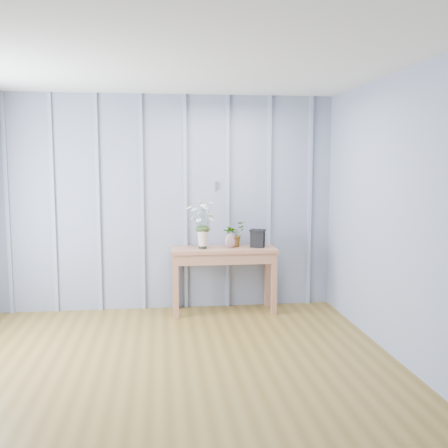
{
  "coord_description": "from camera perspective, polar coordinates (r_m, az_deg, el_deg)",
  "views": [
    {
      "loc": [
        -0.04,
        -3.89,
        1.71
      ],
      "look_at": [
        0.67,
        1.94,
        1.03
      ],
      "focal_mm": 42.0,
      "sensor_mm": 36.0,
      "label": 1
    }
  ],
  "objects": [
    {
      "name": "ground",
      "position": [
        4.25,
        -6.08,
        -17.19
      ],
      "size": [
        4.5,
        4.5,
        0.0
      ],
      "primitive_type": "plane",
      "color": "brown",
      "rests_on": "ground"
    },
    {
      "name": "daisy_vase",
      "position": [
        5.91,
        -2.35,
        0.75
      ],
      "size": [
        0.4,
        0.31,
        0.57
      ],
      "color": "black",
      "rests_on": "sideboard"
    },
    {
      "name": "room_shell",
      "position": [
        4.81,
        -6.56,
        9.86
      ],
      "size": [
        4.0,
        4.5,
        2.5
      ],
      "color": "gray",
      "rests_on": "ground"
    },
    {
      "name": "carved_box",
      "position": [
        6.02,
        3.68,
        -1.55
      ],
      "size": [
        0.21,
        0.19,
        0.21
      ],
      "color": "black",
      "rests_on": "sideboard"
    },
    {
      "name": "sideboard",
      "position": [
        6.02,
        -0.06,
        -3.68
      ],
      "size": [
        1.2,
        0.45,
        0.75
      ],
      "color": "#9F6548",
      "rests_on": "ground"
    },
    {
      "name": "felt_disc_vessel",
      "position": [
        5.97,
        0.74,
        -1.82
      ],
      "size": [
        0.17,
        0.14,
        0.17
      ],
      "primitive_type": "ellipsoid",
      "rotation": [
        0.0,
        0.0,
        0.63
      ],
      "color": "#90506C",
      "rests_on": "sideboard"
    },
    {
      "name": "spider_plant",
      "position": [
        6.07,
        1.06,
        -1.09
      ],
      "size": [
        0.35,
        0.35,
        0.3
      ],
      "primitive_type": "imported",
      "rotation": [
        0.0,
        0.0,
        0.7
      ],
      "color": "#243818",
      "rests_on": "sideboard"
    }
  ]
}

